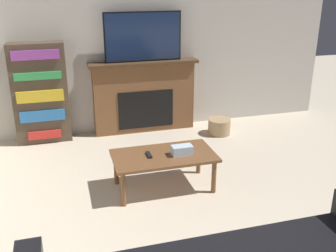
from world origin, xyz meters
TOP-DOWN VIEW (x-y plane):
  - wall_back at (0.00, 4.69)m, footprint 6.10×0.06m
  - fireplace at (0.12, 4.55)m, footprint 1.57×0.28m
  - tv at (0.12, 4.53)m, footprint 1.09×0.03m
  - coffee_table at (-0.06, 2.77)m, footprint 1.09×0.59m
  - tissue_box at (0.12, 2.72)m, footprint 0.22×0.12m
  - remote_control at (-0.22, 2.78)m, footprint 0.04×0.15m
  - bookshelf at (-1.32, 4.53)m, footprint 0.73×0.29m
  - storage_basket at (1.14, 4.08)m, footprint 0.32×0.32m

SIDE VIEW (x-z plane):
  - storage_basket at x=1.14m, z-range 0.00..0.23m
  - coffee_table at x=-0.06m, z-range 0.15..0.56m
  - remote_control at x=-0.22m, z-range 0.40..0.42m
  - tissue_box at x=0.12m, z-range 0.40..0.50m
  - fireplace at x=0.12m, z-range 0.00..1.05m
  - bookshelf at x=-1.32m, z-range 0.00..1.37m
  - wall_back at x=0.00m, z-range 0.00..2.70m
  - tv at x=0.12m, z-range 1.05..1.73m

